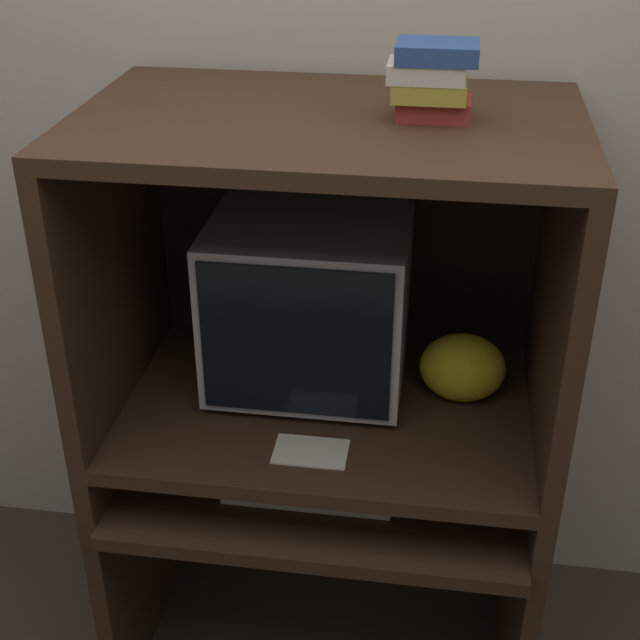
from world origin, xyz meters
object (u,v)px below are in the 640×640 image
Objects in this scene: book_stack at (432,79)px; mouse at (418,498)px; keyboard at (310,486)px; crt_monitor at (309,303)px; snack_bag at (463,367)px.

mouse is at bearing -78.04° from book_stack.
mouse is at bearing -2.38° from keyboard.
crt_monitor reaches higher than keyboard.
snack_bag is (0.33, 0.20, 0.23)m from keyboard.
book_stack is at bearing 30.39° from keyboard.
book_stack is (0.26, -0.09, 0.56)m from crt_monitor.
mouse is at bearing -38.86° from crt_monitor.
book_stack is (-0.11, -0.07, 0.69)m from snack_bag.
keyboard is 0.96m from book_stack.
book_stack reaches higher than keyboard.
crt_monitor is 0.43m from keyboard.
keyboard is at bearing -81.12° from crt_monitor.
crt_monitor is at bearing 160.66° from book_stack.
mouse is 0.93m from book_stack.
book_stack reaches higher than mouse.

